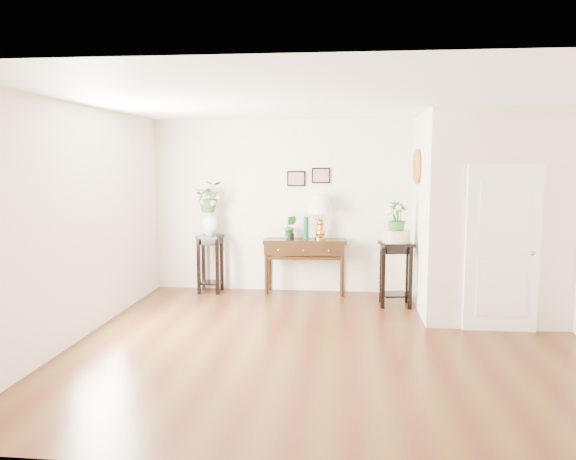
# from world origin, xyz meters

# --- Properties ---
(floor) EXTENTS (6.00, 5.50, 0.02)m
(floor) POSITION_xyz_m (0.00, 0.00, 0.00)
(floor) COLOR #4F3415
(floor) RESTS_ON ground
(ceiling) EXTENTS (6.00, 5.50, 0.02)m
(ceiling) POSITION_xyz_m (0.00, 0.00, 2.80)
(ceiling) COLOR white
(ceiling) RESTS_ON ground
(wall_back) EXTENTS (6.00, 0.02, 2.80)m
(wall_back) POSITION_xyz_m (0.00, 2.75, 1.40)
(wall_back) COLOR silver
(wall_back) RESTS_ON ground
(wall_front) EXTENTS (6.00, 0.02, 2.80)m
(wall_front) POSITION_xyz_m (0.00, -2.75, 1.40)
(wall_front) COLOR silver
(wall_front) RESTS_ON ground
(wall_left) EXTENTS (0.02, 5.50, 2.80)m
(wall_left) POSITION_xyz_m (-3.00, 0.00, 1.40)
(wall_left) COLOR silver
(wall_left) RESTS_ON ground
(partition) EXTENTS (1.80, 1.95, 2.80)m
(partition) POSITION_xyz_m (2.10, 1.77, 1.40)
(partition) COLOR silver
(partition) RESTS_ON floor
(door) EXTENTS (0.90, 0.05, 2.10)m
(door) POSITION_xyz_m (2.10, 0.78, 1.05)
(door) COLOR white
(door) RESTS_ON floor
(art_print_left) EXTENTS (0.30, 0.02, 0.25)m
(art_print_left) POSITION_xyz_m (-0.65, 2.73, 1.85)
(art_print_left) COLOR black
(art_print_left) RESTS_ON wall_back
(art_print_right) EXTENTS (0.30, 0.02, 0.25)m
(art_print_right) POSITION_xyz_m (-0.25, 2.73, 1.90)
(art_print_right) COLOR black
(art_print_right) RESTS_ON wall_back
(wall_ornament) EXTENTS (0.07, 0.51, 0.51)m
(wall_ornament) POSITION_xyz_m (1.16, 1.90, 2.05)
(wall_ornament) COLOR #B8812E
(wall_ornament) RESTS_ON partition
(console_table) EXTENTS (1.34, 0.49, 0.88)m
(console_table) POSITION_xyz_m (-0.50, 2.57, 0.44)
(console_table) COLOR black
(console_table) RESTS_ON floor
(table_lamp) EXTENTS (0.54, 0.54, 0.72)m
(table_lamp) POSITION_xyz_m (-0.24, 2.57, 1.23)
(table_lamp) COLOR #B88E32
(table_lamp) RESTS_ON console_table
(green_vase) EXTENTS (0.08, 0.08, 0.37)m
(green_vase) POSITION_xyz_m (-0.47, 2.57, 1.05)
(green_vase) COLOR #0E4228
(green_vase) RESTS_ON console_table
(potted_plant) EXTENTS (0.21, 0.17, 0.36)m
(potted_plant) POSITION_xyz_m (-0.73, 2.57, 1.07)
(potted_plant) COLOR #22601E
(potted_plant) RESTS_ON console_table
(plant_stand_a) EXTENTS (0.41, 0.41, 0.95)m
(plant_stand_a) POSITION_xyz_m (-2.03, 2.46, 0.47)
(plant_stand_a) COLOR black
(plant_stand_a) RESTS_ON floor
(porcelain_vase) EXTENTS (0.29, 0.29, 0.41)m
(porcelain_vase) POSITION_xyz_m (-2.03, 2.46, 1.17)
(porcelain_vase) COLOR white
(porcelain_vase) RESTS_ON plant_stand_a
(lily_arrangement) EXTENTS (0.53, 0.49, 0.50)m
(lily_arrangement) POSITION_xyz_m (-2.03, 2.46, 1.60)
(lily_arrangement) COLOR #22601E
(lily_arrangement) RESTS_ON porcelain_vase
(plant_stand_b) EXTENTS (0.52, 0.52, 0.95)m
(plant_stand_b) POSITION_xyz_m (0.90, 1.91, 0.48)
(plant_stand_b) COLOR black
(plant_stand_b) RESTS_ON floor
(ceramic_bowl) EXTENTS (0.45, 0.45, 0.18)m
(ceramic_bowl) POSITION_xyz_m (0.90, 1.91, 1.03)
(ceramic_bowl) COLOR #CDBD86
(ceramic_bowl) RESTS_ON plant_stand_b
(narcissus) EXTENTS (0.34, 0.34, 0.47)m
(narcissus) POSITION_xyz_m (0.90, 1.91, 1.31)
(narcissus) COLOR #22601E
(narcissus) RESTS_ON ceramic_bowl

